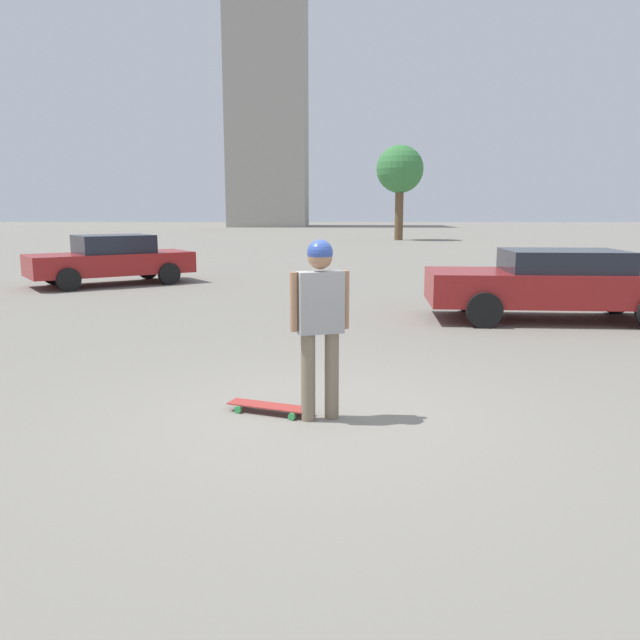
{
  "coord_description": "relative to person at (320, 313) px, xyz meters",
  "views": [
    {
      "loc": [
        -6.03,
        -0.13,
        2.07
      ],
      "look_at": [
        0.0,
        0.0,
        1.01
      ],
      "focal_mm": 35.0,
      "sensor_mm": 36.0,
      "label": 1
    }
  ],
  "objects": [
    {
      "name": "car_parked_far",
      "position": [
        11.49,
        6.16,
        -0.36
      ],
      "size": [
        4.03,
        4.63,
        1.4
      ],
      "rotation": [
        0.0,
        0.0,
        2.19
      ],
      "color": "maroon",
      "rests_on": "ground_plane"
    },
    {
      "name": "building_block_distant",
      "position": [
        79.82,
        8.52,
        16.96
      ],
      "size": [
        13.21,
        9.94,
        36.09
      ],
      "color": "#9E998E",
      "rests_on": "ground_plane"
    },
    {
      "name": "skateboard",
      "position": [
        0.16,
        0.53,
        -1.02
      ],
      "size": [
        0.5,
        0.91,
        0.09
      ],
      "rotation": [
        0.0,
        0.0,
        1.22
      ],
      "color": "#A5332D",
      "rests_on": "ground_plane"
    },
    {
      "name": "car_parked_near",
      "position": [
        5.86,
        -4.38,
        -0.37
      ],
      "size": [
        2.21,
        4.86,
        1.34
      ],
      "rotation": [
        0.0,
        0.0,
        1.52
      ],
      "color": "maroon",
      "rests_on": "ground_plane"
    },
    {
      "name": "tree_distant",
      "position": [
        39.05,
        -4.77,
        3.77
      ],
      "size": [
        3.31,
        3.31,
        6.62
      ],
      "color": "brown",
      "rests_on": "ground_plane"
    },
    {
      "name": "ground_plane",
      "position": [
        0.0,
        0.0,
        -1.09
      ],
      "size": [
        220.0,
        220.0,
        0.0
      ],
      "primitive_type": "plane",
      "color": "gray"
    },
    {
      "name": "person",
      "position": [
        0.0,
        0.0,
        0.0
      ],
      "size": [
        0.33,
        0.58,
        1.8
      ],
      "rotation": [
        0.0,
        0.0,
        -1.25
      ],
      "color": "#7A6B56",
      "rests_on": "ground_plane"
    }
  ]
}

